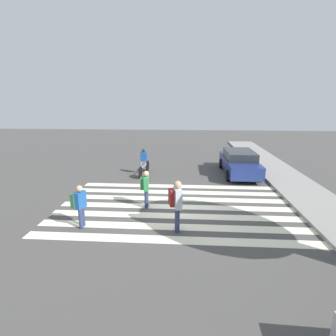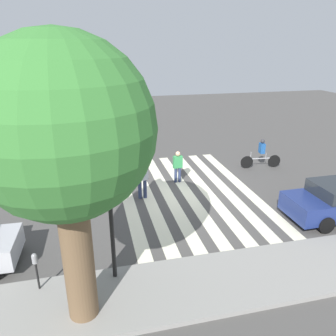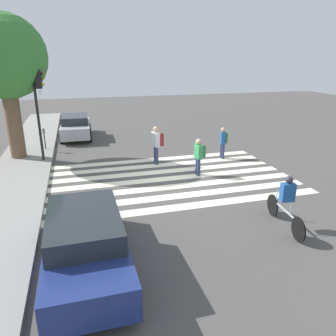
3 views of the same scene
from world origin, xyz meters
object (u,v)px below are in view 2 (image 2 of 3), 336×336
at_px(pedestrian_adult_tall_backpack, 132,155).
at_px(cyclist_mid_street, 261,153).
at_px(traffic_light, 108,178).
at_px(pedestrian_adult_yellow_jacket, 142,175).
at_px(street_tree, 64,133).
at_px(parking_meter, 35,264).
at_px(pedestrian_adult_blue_shirt, 178,164).

bearing_deg(pedestrian_adult_tall_backpack, cyclist_mid_street, -173.19).
height_order(traffic_light, pedestrian_adult_yellow_jacket, traffic_light).
relative_size(traffic_light, street_tree, 0.67).
bearing_deg(pedestrian_adult_yellow_jacket, street_tree, 53.06).
height_order(parking_meter, street_tree, street_tree).
distance_m(parking_meter, pedestrian_adult_tall_backpack, 9.53).
bearing_deg(pedestrian_adult_tall_backpack, pedestrian_adult_blue_shirt, 150.65).
xyz_separation_m(street_tree, pedestrian_adult_tall_backpack, (-2.57, -9.93, -3.89)).
xyz_separation_m(traffic_light, street_tree, (0.88, 1.35, 1.62)).
height_order(traffic_light, street_tree, street_tree).
bearing_deg(traffic_light, pedestrian_adult_tall_backpack, -101.18).
xyz_separation_m(parking_meter, pedestrian_adult_blue_shirt, (-5.78, -6.70, -0.02)).
relative_size(pedestrian_adult_yellow_jacket, pedestrian_adult_tall_backpack, 1.15).
height_order(traffic_light, parking_meter, traffic_light).
distance_m(street_tree, pedestrian_adult_tall_backpack, 10.97).
bearing_deg(parking_meter, cyclist_mid_street, -145.06).
distance_m(traffic_light, street_tree, 2.28).
relative_size(traffic_light, pedestrian_adult_tall_backpack, 2.87).
distance_m(pedestrian_adult_yellow_jacket, pedestrian_adult_tall_backpack, 3.43).
relative_size(traffic_light, pedestrian_adult_yellow_jacket, 2.49).
distance_m(pedestrian_adult_blue_shirt, cyclist_mid_street, 5.10).
bearing_deg(parking_meter, pedestrian_adult_blue_shirt, -130.78).
bearing_deg(pedestrian_adult_tall_backpack, street_tree, 91.97).
bearing_deg(pedestrian_adult_blue_shirt, cyclist_mid_street, -176.72).
xyz_separation_m(pedestrian_adult_blue_shirt, pedestrian_adult_yellow_jacket, (1.99, 1.38, 0.13)).
bearing_deg(pedestrian_adult_blue_shirt, street_tree, 53.55).
height_order(pedestrian_adult_tall_backpack, cyclist_mid_street, cyclist_mid_street).
xyz_separation_m(pedestrian_adult_yellow_jacket, cyclist_mid_street, (-7.03, -2.23, -0.20)).
bearing_deg(parking_meter, pedestrian_adult_tall_backpack, -113.39).
bearing_deg(pedestrian_adult_yellow_jacket, parking_meter, 39.24).
xyz_separation_m(traffic_light, parking_meter, (2.09, 0.17, -2.24)).
distance_m(traffic_light, pedestrian_adult_tall_backpack, 9.03).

